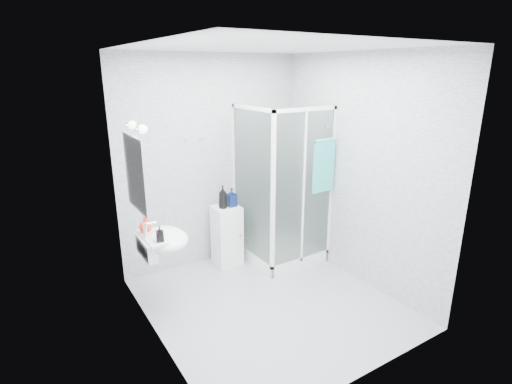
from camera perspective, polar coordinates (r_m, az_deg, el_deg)
room at (r=3.92m, az=2.11°, el=0.70°), size 2.40×2.60×2.60m
shower_enclosure at (r=5.16m, az=3.37°, el=-5.22°), size 0.90×0.95×2.00m
wall_basin at (r=4.07m, az=-13.31°, el=-6.72°), size 0.46×0.56×0.35m
mirror at (r=3.79m, az=-16.88°, el=2.50°), size 0.02×0.60×0.70m
vanity_lights at (r=3.72m, az=-16.70°, el=8.87°), size 0.10×0.40×0.08m
wall_hooks at (r=4.81m, az=-8.88°, el=7.50°), size 0.23×0.06×0.03m
storage_cabinet at (r=5.11m, az=-4.17°, el=-6.21°), size 0.33×0.35×0.77m
hand_towel at (r=4.80m, az=9.67°, el=3.92°), size 0.30×0.04×0.64m
shampoo_bottle_a at (r=4.89m, az=-4.76°, el=-0.71°), size 0.14×0.14×0.29m
shampoo_bottle_b at (r=4.95m, az=-3.50°, el=-0.75°), size 0.11×0.11×0.24m
soap_dispenser_orange at (r=4.09m, az=-15.53°, el=-4.50°), size 0.15×0.15×0.16m
soap_dispenser_black at (r=3.85m, az=-13.58°, el=-5.83°), size 0.08×0.09×0.15m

